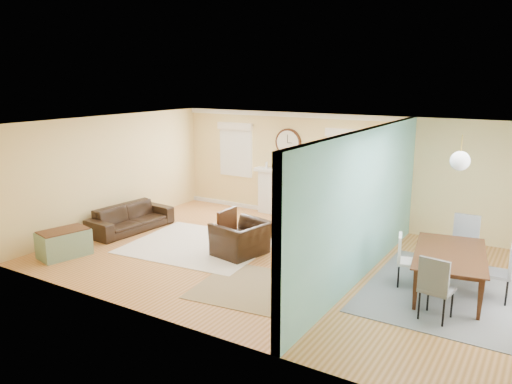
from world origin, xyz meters
TOP-DOWN VIEW (x-y plane):
  - floor at (0.00, 0.00)m, footprint 9.00×9.00m
  - wall_back at (0.00, 3.00)m, footprint 9.00×0.02m
  - wall_front at (0.00, -3.00)m, footprint 9.00×0.02m
  - wall_left at (-4.50, 0.00)m, footprint 0.02×6.00m
  - ceiling at (0.00, 0.00)m, footprint 9.00×6.00m
  - partition at (1.51, 0.28)m, footprint 0.17×6.00m
  - fireplace at (-1.50, 2.88)m, footprint 1.70×0.30m
  - wall_clock at (-1.50, 2.97)m, footprint 0.70×0.07m
  - window_left at (-3.05, 2.95)m, footprint 1.05×0.13m
  - window_right at (0.05, 2.95)m, footprint 1.05×0.13m
  - pendant at (3.00, 0.00)m, footprint 0.30×0.30m
  - rug_cream at (-1.93, -0.13)m, footprint 3.00×2.66m
  - rug_jute at (0.32, -1.33)m, footprint 2.34×2.00m
  - rug_grey at (3.00, 0.16)m, footprint 2.53×3.16m
  - sofa at (-3.92, -0.10)m, footprint 0.93×2.06m
  - eames_chair at (-0.86, -0.13)m, footprint 1.07×1.17m
  - green_chair at (0.09, 1.96)m, footprint 0.86×0.87m
  - trunk at (-3.79, -2.01)m, footprint 0.77×1.04m
  - credenza at (1.22, 0.98)m, footprint 0.55×1.62m
  - tv at (1.21, 0.98)m, footprint 0.20×1.18m
  - garden_stool at (1.19, 0.09)m, footprint 0.37×0.37m
  - potted_plant at (1.19, 0.09)m, footprint 0.47×0.45m
  - dining_table at (3.00, 0.16)m, footprint 1.39×2.09m
  - dining_chair_n at (2.99, 1.27)m, footprint 0.45×0.45m
  - dining_chair_s at (2.99, -0.92)m, footprint 0.49×0.49m
  - dining_chair_w at (2.34, 0.08)m, footprint 0.48×0.48m
  - dining_chair_e at (3.65, 0.23)m, footprint 0.43×0.43m

SIDE VIEW (x-z plane):
  - floor at x=0.00m, z-range 0.00..0.00m
  - rug_jute at x=0.32m, z-range 0.00..0.01m
  - rug_grey at x=3.00m, z-range 0.00..0.01m
  - rug_cream at x=-1.93m, z-range 0.00..0.01m
  - trunk at x=-3.79m, z-range 0.00..0.54m
  - garden_stool at x=1.19m, z-range 0.00..0.54m
  - sofa at x=-3.92m, z-range 0.00..0.59m
  - green_chair at x=0.09m, z-range 0.00..0.62m
  - eames_chair at x=-0.86m, z-range 0.00..0.67m
  - dining_table at x=3.00m, z-range 0.00..0.68m
  - credenza at x=1.22m, z-range 0.00..0.80m
  - dining_chair_w at x=2.34m, z-range 0.08..0.96m
  - dining_chair_e at x=3.65m, z-range 0.08..1.02m
  - dining_chair_s at x=2.99m, z-range 0.09..1.07m
  - dining_chair_n at x=2.99m, z-range 0.09..1.10m
  - fireplace at x=-1.50m, z-range 0.01..1.18m
  - potted_plant at x=1.19m, z-range 0.54..0.93m
  - tv at x=1.21m, z-range 0.80..1.47m
  - wall_back at x=0.00m, z-range 0.00..2.60m
  - wall_front at x=0.00m, z-range 0.00..2.60m
  - wall_left at x=-4.50m, z-range 0.00..2.60m
  - partition at x=1.51m, z-range 0.06..2.66m
  - window_left at x=-3.05m, z-range 0.95..2.37m
  - window_right at x=0.05m, z-range 0.95..2.37m
  - wall_clock at x=-1.50m, z-range 1.50..2.20m
  - pendant at x=3.00m, z-range 1.93..2.48m
  - ceiling at x=0.00m, z-range 2.59..2.61m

